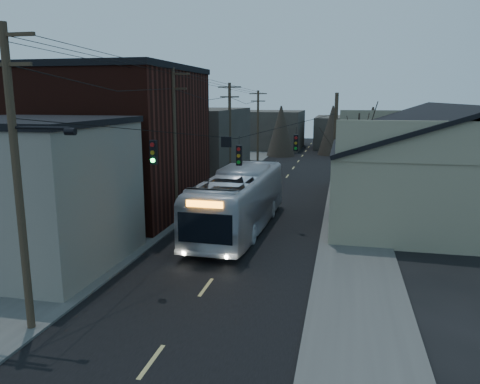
{
  "coord_description": "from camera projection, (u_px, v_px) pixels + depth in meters",
  "views": [
    {
      "loc": [
        5.6,
        -10.42,
        8.17
      ],
      "look_at": [
        0.11,
        14.43,
        3.0
      ],
      "focal_mm": 35.0,
      "sensor_mm": 36.0,
      "label": 1
    }
  ],
  "objects": [
    {
      "name": "utility_lines",
      "position": [
        226.0,
        140.0,
        35.56
      ],
      "size": [
        11.24,
        45.28,
        10.5
      ],
      "color": "#382B1E",
      "rests_on": "ground"
    },
    {
      "name": "building_left_far",
      "position": [
        195.0,
        143.0,
        48.55
      ],
      "size": [
        9.0,
        14.0,
        7.0
      ],
      "primitive_type": "cube",
      "color": "#36312B",
      "rests_on": "ground"
    },
    {
      "name": "building_far_left",
      "position": [
        271.0,
        130.0,
        75.66
      ],
      "size": [
        10.0,
        12.0,
        6.0
      ],
      "primitive_type": "cube",
      "color": "#36312B",
      "rests_on": "ground"
    },
    {
      "name": "parked_car",
      "position": [
        247.0,
        169.0,
        49.83
      ],
      "size": [
        1.88,
        4.07,
        1.29
      ],
      "primitive_type": "imported",
      "rotation": [
        0.0,
        0.0,
        -0.13
      ],
      "color": "#B6BABE",
      "rests_on": "ground"
    },
    {
      "name": "building_clapboard",
      "position": [
        32.0,
        196.0,
        22.6
      ],
      "size": [
        8.0,
        8.0,
        7.0
      ],
      "primitive_type": "cube",
      "color": "#6F685C",
      "rests_on": "ground"
    },
    {
      "name": "building_far_right",
      "position": [
        352.0,
        132.0,
        77.79
      ],
      "size": [
        12.0,
        14.0,
        5.0
      ],
      "primitive_type": "cube",
      "color": "#36312B",
      "rests_on": "ground"
    },
    {
      "name": "bus",
      "position": [
        239.0,
        200.0,
        28.94
      ],
      "size": [
        3.59,
        13.71,
        3.79
      ],
      "primitive_type": "imported",
      "rotation": [
        0.0,
        0.0,
        3.11
      ],
      "color": "#B5B9C2",
      "rests_on": "ground"
    },
    {
      "name": "sidewalk_right",
      "position": [
        352.0,
        193.0,
        40.11
      ],
      "size": [
        4.0,
        110.0,
        0.12
      ],
      "primitive_type": "cube",
      "color": "#474744",
      "rests_on": "ground"
    },
    {
      "name": "road_surface",
      "position": [
        277.0,
        191.0,
        41.49
      ],
      "size": [
        9.0,
        110.0,
        0.02
      ],
      "primitive_type": "cube",
      "color": "black",
      "rests_on": "ground"
    },
    {
      "name": "building_brick",
      "position": [
        118.0,
        143.0,
        33.04
      ],
      "size": [
        10.0,
        12.0,
        10.0
      ],
      "primitive_type": "cube",
      "color": "black",
      "rests_on": "ground"
    },
    {
      "name": "sidewalk_left",
      "position": [
        206.0,
        187.0,
        42.86
      ],
      "size": [
        4.0,
        110.0,
        0.12
      ],
      "primitive_type": "cube",
      "color": "#474744",
      "rests_on": "ground"
    },
    {
      "name": "warehouse",
      "position": [
        448.0,
        175.0,
        33.42
      ],
      "size": [
        16.16,
        20.6,
        7.73
      ],
      "color": "#7F765C",
      "rests_on": "ground"
    },
    {
      "name": "bare_tree",
      "position": [
        356.0,
        170.0,
        29.83
      ],
      "size": [
        0.4,
        0.4,
        7.2
      ],
      "primitive_type": "cone",
      "color": "black",
      "rests_on": "ground"
    }
  ]
}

